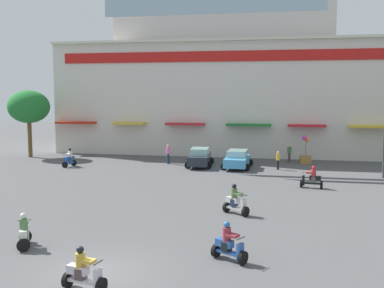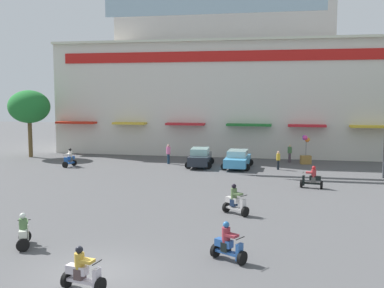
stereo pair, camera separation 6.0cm
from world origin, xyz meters
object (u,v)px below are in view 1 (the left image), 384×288
parked_car_1 (237,159)px  scooter_rider_0 (24,233)px  scooter_rider_4 (229,245)px  pedestrian_0 (278,159)px  scooter_rider_3 (69,159)px  balloon_vendor_cart (306,150)px  scooter_rider_7 (312,179)px  parked_car_0 (200,157)px  pedestrian_1 (168,153)px  pedestrian_2 (289,152)px  scooter_rider_1 (236,202)px  scooter_rider_2 (83,272)px  plaza_tree_0 (29,107)px

parked_car_1 → scooter_rider_0: size_ratio=3.06×
scooter_rider_4 → pedestrian_0: bearing=85.9°
scooter_rider_3 → scooter_rider_0: bearing=-68.9°
balloon_vendor_cart → scooter_rider_7: bearing=-90.2°
parked_car_0 → pedestrian_1: size_ratio=2.53×
pedestrian_0 → scooter_rider_3: bearing=-173.6°
pedestrian_0 → pedestrian_2: bearing=77.4°
pedestrian_2 → pedestrian_0: bearing=-102.6°
scooter_rider_1 → scooter_rider_2: bearing=-110.3°
scooter_rider_0 → scooter_rider_3: size_ratio=0.92×
parked_car_1 → balloon_vendor_cart: size_ratio=1.73×
parked_car_1 → balloon_vendor_cart: bearing=30.6°
parked_car_0 → scooter_rider_4: bearing=-77.0°
plaza_tree_0 → scooter_rider_4: plaza_tree_0 is taller
parked_car_0 → balloon_vendor_cart: (8.97, 3.16, 0.42)m
scooter_rider_3 → scooter_rider_4: bearing=-50.8°
scooter_rider_3 → balloon_vendor_cart: (19.90, 5.50, 0.56)m
plaza_tree_0 → scooter_rider_1: bearing=-38.7°
plaza_tree_0 → pedestrian_0: bearing=-6.9°
parked_car_0 → plaza_tree_0: bearing=171.7°
scooter_rider_3 → pedestrian_1: (7.90, 3.24, 0.34)m
scooter_rider_4 → pedestrian_1: 24.23m
scooter_rider_2 → pedestrian_0: 25.77m
pedestrian_0 → balloon_vendor_cart: 4.26m
scooter_rider_1 → pedestrian_0: bearing=82.3°
scooter_rider_2 → scooter_rider_7: size_ratio=0.99×
pedestrian_1 → balloon_vendor_cart: (11.99, 2.27, 0.22)m
pedestrian_1 → pedestrian_2: bearing=15.9°
scooter_rider_1 → pedestrian_1: pedestrian_1 is taller
scooter_rider_1 → scooter_rider_3: bearing=140.5°
scooter_rider_2 → scooter_rider_7: bearing=65.7°
pedestrian_0 → pedestrian_2: size_ratio=0.95×
pedestrian_1 → balloon_vendor_cart: balloon_vendor_cart is taller
scooter_rider_3 → scooter_rider_7: (19.86, -5.14, -0.04)m
parked_car_1 → balloon_vendor_cart: 6.66m
scooter_rider_0 → scooter_rider_7: 19.04m
scooter_rider_3 → plaza_tree_0: bearing=143.1°
parked_car_1 → scooter_rider_4: size_ratio=2.97×
parked_car_0 → scooter_rider_7: (8.94, -7.48, -0.18)m
pedestrian_2 → parked_car_0: bearing=-152.6°
scooter_rider_1 → scooter_rider_4: size_ratio=1.06×
plaza_tree_0 → parked_car_0: size_ratio=1.49×
scooter_rider_0 → balloon_vendor_cart: size_ratio=0.57×
pedestrian_0 → pedestrian_2: (0.96, 4.31, 0.03)m
parked_car_0 → scooter_rider_4: size_ratio=2.94×
scooter_rider_1 → scooter_rider_4: bearing=-86.3°
scooter_rider_3 → scooter_rider_7: 20.51m
scooter_rider_0 → scooter_rider_3: (-7.58, 19.69, 0.06)m
parked_car_1 → scooter_rider_1: (1.37, -14.93, -0.10)m
scooter_rider_7 → pedestrian_0: bearing=108.0°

